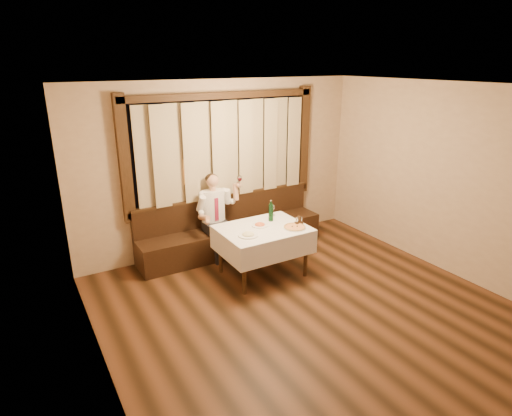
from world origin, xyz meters
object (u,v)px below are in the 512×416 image
banquette (231,233)px  cruet_caddy (299,221)px  green_bottle (271,212)px  seated_man (216,210)px  pasta_cream (248,233)px  pasta_red (260,224)px  pizza (295,227)px  dining_table (263,234)px

banquette → cruet_caddy: size_ratio=24.28×
banquette → green_bottle: 1.06m
banquette → seated_man: bearing=-164.5°
pasta_cream → cruet_caddy: 0.87m
banquette → pasta_cream: 1.32m
pasta_red → seated_man: 0.91m
pasta_cream → green_bottle: 0.68m
pasta_cream → green_bottle: (0.59, 0.34, 0.10)m
pizza → cruet_caddy: cruet_caddy is taller
dining_table → green_bottle: (0.25, 0.18, 0.25)m
green_bottle → seated_man: seated_man is taller
pasta_red → pasta_cream: (-0.33, -0.24, 0.00)m
pizza → pasta_red: (-0.39, 0.33, 0.02)m
pasta_red → green_bottle: size_ratio=0.75×
pasta_red → green_bottle: bearing=20.4°
cruet_caddy → seated_man: size_ratio=0.10×
banquette → cruet_caddy: bearing=-65.8°
pizza → pasta_red: bearing=139.4°
pasta_cream → seated_man: seated_man is taller
banquette → green_bottle: size_ratio=9.72×
dining_table → seated_man: bearing=108.8°
pizza → pasta_red: pasta_red is taller
dining_table → pasta_red: size_ratio=5.18×
pasta_red → pasta_cream: pasta_cream is taller
dining_table → pasta_cream: (-0.34, -0.16, 0.14)m
green_bottle → cruet_caddy: (0.28, -0.34, -0.09)m
pasta_cream → pasta_red: bearing=36.0°
pasta_red → seated_man: size_ratio=0.18×
green_bottle → cruet_caddy: size_ratio=2.50×
cruet_caddy → green_bottle: bearing=134.9°
pasta_red → green_bottle: (0.25, 0.09, 0.11)m
pizza → green_bottle: (-0.14, 0.43, 0.13)m
pasta_red → banquette: bearing=89.9°
cruet_caddy → pasta_cream: bearing=-174.8°
pizza → pasta_cream: size_ratio=1.19×
banquette → green_bottle: green_bottle is taller
banquette → pasta_cream: banquette is taller
seated_man → pizza: bearing=-59.1°
pizza → cruet_caddy: 0.17m
dining_table → cruet_caddy: size_ratio=9.64×
green_bottle → pasta_cream: bearing=-150.1°
dining_table → pasta_red: pasta_red is taller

